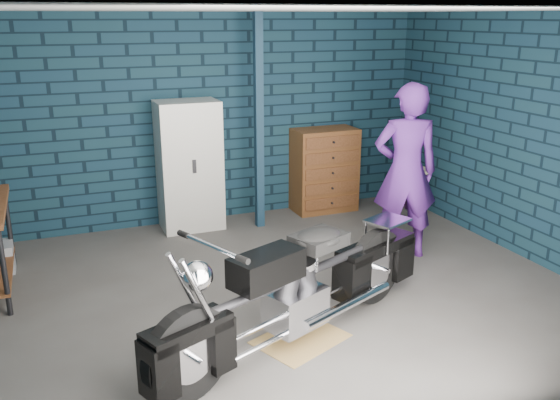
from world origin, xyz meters
The scene contains 9 objects.
ground centered at (0.00, 0.00, 0.00)m, with size 6.00×6.00×0.00m, color #484643.
room_walls centered at (0.00, 0.55, 1.90)m, with size 6.02×5.01×2.71m.
support_post centered at (0.55, 1.95, 1.35)m, with size 0.10×0.10×2.70m, color #132A3C.
drip_mat centered at (-0.10, -0.89, 0.00)m, with size 0.73×0.55×0.01m, color brown.
motorcycle centered at (-0.10, -0.89, 0.57)m, with size 2.58×0.70×1.14m, color black, non-canonical shape.
person centered at (1.74, 0.43, 0.99)m, with size 0.72×0.47×1.98m, color #4F1F77.
locker centered at (-0.29, 2.23, 0.82)m, with size 0.77×0.55×1.65m, color beige.
tool_chest centered at (1.62, 2.23, 0.58)m, with size 0.87×0.49×1.16m, color brown.
shop_stool centered at (2.78, 1.66, 0.31)m, with size 0.34×0.34×0.63m, color beige, non-canonical shape.
Camera 1 is at (-1.93, -4.99, 2.65)m, focal length 38.00 mm.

